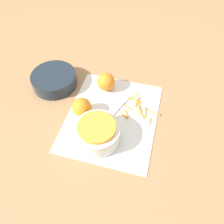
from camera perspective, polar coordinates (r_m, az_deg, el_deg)
name	(u,v)px	position (r m, az deg, el deg)	size (l,w,h in m)	color
ground_plane	(112,117)	(0.94, 0.00, -1.33)	(4.00, 4.00, 0.00)	#9E754C
cutting_board	(112,117)	(0.94, 0.00, -1.22)	(0.45, 0.38, 0.01)	silver
bowl_speckled	(97,133)	(0.84, -3.85, -5.37)	(0.18, 0.18, 0.09)	silver
bowl_dark	(54,80)	(1.08, -14.84, 8.14)	(0.21, 0.21, 0.06)	#1E2833
knife	(107,118)	(0.92, -1.20, -1.55)	(0.23, 0.10, 0.02)	#232328
orange_left	(106,82)	(1.01, -1.55, 7.88)	(0.08, 0.08, 0.08)	orange
orange_right	(82,107)	(0.92, -7.89, 1.24)	(0.08, 0.08, 0.08)	orange
peel_pile	(138,108)	(0.97, 6.73, 1.10)	(0.16, 0.17, 0.01)	orange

